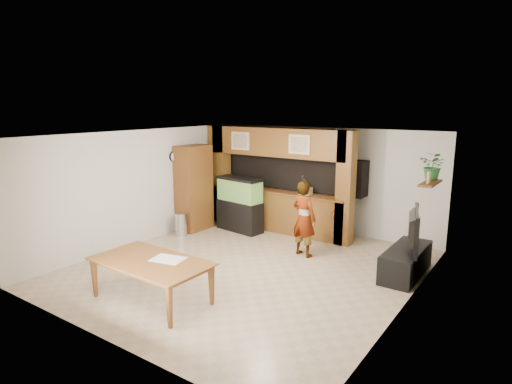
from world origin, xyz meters
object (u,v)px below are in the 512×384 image
Objects in this scene: aquarium at (240,205)px; television at (408,229)px; person at (304,219)px; pantry_cabinet at (194,188)px; dining_table at (150,281)px.

aquarium is 4.35m from television.
aquarium is 2.32m from person.
pantry_cabinet is 1.64× the size of television.
pantry_cabinet is 1.57× the size of aquarium.
dining_table is (2.26, -3.51, -0.73)m from pantry_cabinet.
television is 0.66× the size of dining_table.
television is 4.70m from dining_table.
pantry_cabinet is 5.35m from television.
aquarium is at bearing 107.40° from dining_table.
aquarium is at bearing 27.37° from pantry_cabinet.
aquarium is 1.04× the size of television.
dining_table is (-1.00, -3.35, -0.46)m from person.
television reaches higher than dining_table.
aquarium is 0.69× the size of dining_table.
person is at bearing 74.17° from dining_table.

